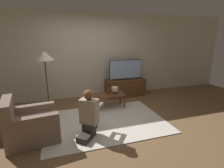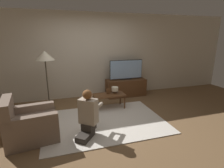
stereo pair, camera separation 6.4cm
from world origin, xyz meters
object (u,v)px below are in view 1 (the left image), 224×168
(coffee_table, at_px, (109,96))
(table_lamp, at_px, (115,89))
(person_kneeling, at_px, (89,114))
(armchair, at_px, (31,126))
(tv, at_px, (126,70))
(floor_lamp, at_px, (45,59))

(coffee_table, relative_size, table_lamp, 4.66)
(coffee_table, xyz_separation_m, person_kneeling, (-0.76, -1.19, 0.12))
(armchair, bearing_deg, coffee_table, -68.48)
(tv, bearing_deg, person_kneeling, -127.51)
(floor_lamp, height_order, armchair, floor_lamp)
(tv, relative_size, floor_lamp, 0.70)
(coffee_table, xyz_separation_m, table_lamp, (0.18, 0.06, 0.15))
(floor_lamp, relative_size, armchair, 1.59)
(coffee_table, xyz_separation_m, armchair, (-1.82, -1.01, -0.06))
(floor_lamp, height_order, person_kneeling, floor_lamp)
(tv, xyz_separation_m, floor_lamp, (-2.36, -0.44, 0.49))
(floor_lamp, distance_m, armchair, 1.80)
(person_kneeling, bearing_deg, table_lamp, -89.39)
(armchair, relative_size, table_lamp, 5.38)
(armchair, height_order, table_lamp, armchair)
(floor_lamp, bearing_deg, tv, 10.69)
(floor_lamp, relative_size, person_kneeling, 1.67)
(floor_lamp, bearing_deg, person_kneeling, -63.98)
(coffee_table, height_order, person_kneeling, person_kneeling)
(tv, bearing_deg, table_lamp, -128.38)
(coffee_table, bearing_deg, floor_lamp, 164.88)
(armchair, bearing_deg, floor_lamp, -18.46)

